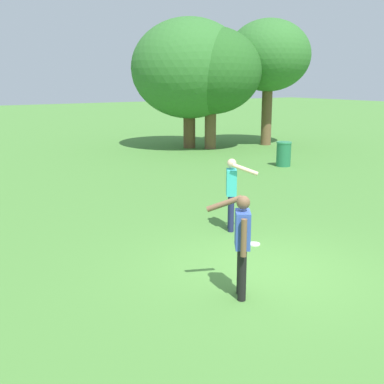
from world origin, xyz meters
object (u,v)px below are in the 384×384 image
at_px(person_catcher, 232,189).
at_px(tree_broad_center, 211,71).
at_px(tree_tall_left, 189,69).
at_px(tree_far_right, 269,56).
at_px(trash_can_beside_table, 284,154).
at_px(frisbee, 254,244).
at_px(person_thrower, 241,239).

xyz_separation_m(person_catcher, tree_broad_center, (7.29, 11.03, 2.74)).
xyz_separation_m(tree_tall_left, tree_broad_center, (0.72, -0.77, -0.11)).
bearing_deg(tree_far_right, trash_can_beside_table, -125.66).
height_order(tree_tall_left, tree_broad_center, tree_tall_left).
xyz_separation_m(frisbee, trash_can_beside_table, (7.04, 6.48, 0.47)).
bearing_deg(tree_far_right, tree_broad_center, 172.34).
relative_size(frisbee, trash_can_beside_table, 0.26).
distance_m(tree_tall_left, tree_far_right, 4.19).
distance_m(person_catcher, frisbee, 1.44).
distance_m(person_catcher, tree_tall_left, 13.81).
bearing_deg(person_catcher, frisbee, -101.83).
xyz_separation_m(person_catcher, tree_far_right, (10.53, 10.60, 3.49)).
distance_m(frisbee, trash_can_beside_table, 9.58).
xyz_separation_m(trash_can_beside_table, tree_far_right, (3.71, 5.18, 3.97)).
bearing_deg(tree_far_right, frisbee, -132.68).
relative_size(person_thrower, tree_broad_center, 0.28).
distance_m(person_thrower, trash_can_beside_table, 12.10).
bearing_deg(trash_can_beside_table, frisbee, -137.34).
bearing_deg(tree_far_right, person_catcher, -134.81).
distance_m(person_thrower, tree_tall_left, 17.21).
xyz_separation_m(person_thrower, trash_can_beside_table, (8.84, 8.25, -0.48)).
relative_size(person_catcher, trash_can_beside_table, 1.71).
height_order(person_catcher, frisbee, person_catcher).
distance_m(trash_can_beside_table, tree_far_right, 7.51).
distance_m(frisbee, tree_tall_left, 15.04).
xyz_separation_m(trash_can_beside_table, tree_broad_center, (0.48, 5.61, 3.22)).
relative_size(trash_can_beside_table, tree_broad_center, 0.17).
bearing_deg(tree_broad_center, tree_far_right, -7.66).
height_order(person_thrower, tree_tall_left, tree_tall_left).
relative_size(frisbee, tree_far_right, 0.04).
height_order(person_catcher, trash_can_beside_table, person_catcher).
xyz_separation_m(person_thrower, tree_far_right, (12.55, 13.43, 3.49)).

